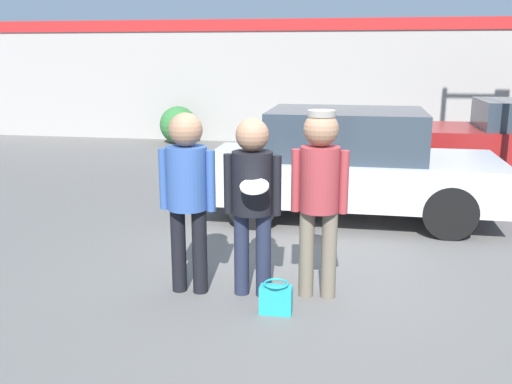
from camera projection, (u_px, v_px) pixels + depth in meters
name	position (u px, v px, depth m)	size (l,w,h in m)	color
ground_plane	(296.00, 282.00, 6.05)	(56.00, 56.00, 0.00)	#5B5956
storefront_building	(338.00, 81.00, 14.89)	(24.00, 0.22, 3.22)	gray
person_left	(187.00, 185.00, 5.56)	(0.57, 0.40, 1.82)	black
person_middle_with_frisbee	(252.00, 190.00, 5.49)	(0.56, 0.60, 1.77)	#1E2338
person_right	(320.00, 185.00, 5.43)	(0.55, 0.38, 1.85)	#665B4C
parked_car_near	(349.00, 164.00, 8.31)	(4.20, 1.90, 1.57)	#B7BABF
shrub	(178.00, 125.00, 15.23)	(0.99, 0.99, 0.99)	#2D6B33
handbag	(276.00, 299.00, 5.29)	(0.30, 0.23, 0.31)	teal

